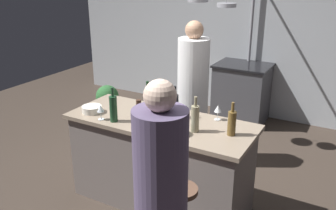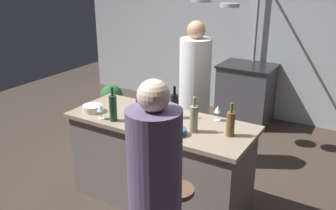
% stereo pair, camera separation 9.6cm
% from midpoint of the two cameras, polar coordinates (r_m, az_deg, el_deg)
% --- Properties ---
extents(ground_plane, '(9.00, 9.00, 0.00)m').
position_cam_midpoint_polar(ground_plane, '(3.91, -1.84, -14.55)').
color(ground_plane, '#382D26').
extents(back_wall, '(6.40, 0.16, 2.60)m').
position_cam_midpoint_polar(back_wall, '(5.90, 12.70, 10.87)').
color(back_wall, '#B2B7BC').
rests_on(back_wall, ground_plane).
extents(kitchen_island, '(1.80, 0.72, 0.90)m').
position_cam_midpoint_polar(kitchen_island, '(3.67, -1.92, -8.76)').
color(kitchen_island, slate).
rests_on(kitchen_island, ground_plane).
extents(stove_range, '(0.80, 0.64, 0.89)m').
position_cam_midpoint_polar(stove_range, '(5.73, 10.84, 1.90)').
color(stove_range, '#47474C').
rests_on(stove_range, ground_plane).
extents(chef, '(0.36, 0.36, 1.71)m').
position_cam_midpoint_polar(chef, '(4.31, 3.20, 0.83)').
color(chef, white).
rests_on(chef, ground_plane).
extents(guest_right, '(0.35, 0.35, 1.65)m').
position_cam_midpoint_polar(guest_right, '(2.51, -2.24, -15.78)').
color(guest_right, '#594C6B').
rests_on(guest_right, ground_plane).
extents(overhead_pot_rack, '(0.90, 1.43, 2.17)m').
position_cam_midpoint_polar(overhead_pot_rack, '(4.95, 9.85, 13.68)').
color(overhead_pot_rack, gray).
rests_on(overhead_pot_rack, ground_plane).
extents(potted_plant, '(0.36, 0.36, 0.52)m').
position_cam_midpoint_polar(potted_plant, '(5.88, -9.83, 0.92)').
color(potted_plant, brown).
rests_on(potted_plant, ground_plane).
extents(pepper_mill, '(0.05, 0.05, 0.21)m').
position_cam_midpoint_polar(pepper_mill, '(3.42, -5.35, -0.86)').
color(pepper_mill, '#382319').
rests_on(pepper_mill, kitchen_island).
extents(wine_bottle_amber, '(0.07, 0.07, 0.30)m').
position_cam_midpoint_polar(wine_bottle_amber, '(3.16, 9.01, -2.73)').
color(wine_bottle_amber, brown).
rests_on(wine_bottle_amber, kitchen_island).
extents(wine_bottle_red, '(0.07, 0.07, 0.32)m').
position_cam_midpoint_polar(wine_bottle_red, '(3.61, -3.92, 0.71)').
color(wine_bottle_red, '#143319').
rests_on(wine_bottle_red, kitchen_island).
extents(wine_bottle_white, '(0.07, 0.07, 0.32)m').
position_cam_midpoint_polar(wine_bottle_white, '(3.18, 3.37, -2.06)').
color(wine_bottle_white, gray).
rests_on(wine_bottle_white, kitchen_island).
extents(wine_bottle_dark, '(0.07, 0.07, 0.31)m').
position_cam_midpoint_polar(wine_bottle_dark, '(3.47, 0.25, -0.10)').
color(wine_bottle_dark, black).
rests_on(wine_bottle_dark, kitchen_island).
extents(wine_bottle_green, '(0.07, 0.07, 0.33)m').
position_cam_midpoint_polar(wine_bottle_green, '(3.43, -9.27, -0.51)').
color(wine_bottle_green, '#193D23').
rests_on(wine_bottle_green, kitchen_island).
extents(wine_glass_near_left_guest, '(0.07, 0.07, 0.15)m').
position_cam_midpoint_polar(wine_glass_near_left_guest, '(3.35, -2.80, -1.22)').
color(wine_glass_near_left_guest, silver).
rests_on(wine_glass_near_left_guest, kitchen_island).
extents(wine_glass_near_right_guest, '(0.07, 0.07, 0.15)m').
position_cam_midpoint_polar(wine_glass_near_right_guest, '(3.50, -11.20, -0.64)').
color(wine_glass_near_right_guest, silver).
rests_on(wine_glass_near_right_guest, kitchen_island).
extents(wine_glass_by_chef, '(0.07, 0.07, 0.15)m').
position_cam_midpoint_polar(wine_glass_by_chef, '(3.45, 6.95, -0.68)').
color(wine_glass_by_chef, silver).
rests_on(wine_glass_by_chef, kitchen_island).
extents(mixing_bowl_blue, '(0.15, 0.15, 0.06)m').
position_cam_midpoint_polar(mixing_bowl_blue, '(3.16, 0.88, -4.13)').
color(mixing_bowl_blue, '#334C6B').
rests_on(mixing_bowl_blue, kitchen_island).
extents(mixing_bowl_ceramic, '(0.20, 0.20, 0.07)m').
position_cam_midpoint_polar(mixing_bowl_ceramic, '(3.72, -12.45, -0.65)').
color(mixing_bowl_ceramic, silver).
rests_on(mixing_bowl_ceramic, kitchen_island).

